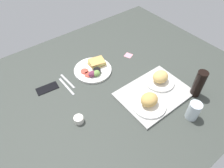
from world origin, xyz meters
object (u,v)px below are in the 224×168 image
drinking_glass (194,111)px  fork (67,81)px  bread_plate_far (149,102)px  serving_tray (154,94)px  soda_bottle (199,84)px  bread_plate_near (160,79)px  espresso_cup (79,120)px  knife (66,86)px  sticky_note (128,55)px  cell_phone (47,88)px  plate_with_salad (94,69)px

drinking_glass → fork: size_ratio=0.70×
bread_plate_far → serving_tray: bearing=-154.3°
soda_bottle → fork: size_ratio=1.14×
bread_plate_near → espresso_cup: 60.07cm
drinking_glass → knife: drinking_glass is taller
espresso_cup → sticky_note: espresso_cup is taller
soda_bottle → bread_plate_far: bearing=-19.6°
bread_plate_near → fork: bread_plate_near is taller
knife → soda_bottle: bearing=46.6°
knife → sticky_note: bearing=88.5°
drinking_glass → fork: 83.70cm
bread_plate_far → sticky_note: 51.87cm
cell_phone → espresso_cup: bearing=102.0°
serving_tray → knife: bearing=-44.6°
soda_bottle → bread_plate_near: bearing=-61.0°
serving_tray → soda_bottle: soda_bottle is taller
bread_plate_near → espresso_cup: bread_plate_near is taller
bread_plate_near → knife: bread_plate_near is taller
bread_plate_far → soda_bottle: bearing=160.4°
plate_with_salad → sticky_note: bearing=176.9°
bread_plate_near → bread_plate_far: 22.07cm
plate_with_salad → soda_bottle: (-39.66, 58.86, 7.92)cm
soda_bottle → cell_phone: 98.28cm
bread_plate_near → soda_bottle: (-11.51, 20.81, 4.78)cm
bread_plate_near → bread_plate_far: same height
bread_plate_near → plate_with_salad: size_ratio=0.74×
sticky_note → plate_with_salad: bearing=-3.1°
plate_with_salad → knife: bearing=3.8°
drinking_glass → knife: size_ratio=0.62×
serving_tray → espresso_cup: (49.71, -12.05, 1.20)cm
bread_plate_far → soda_bottle: (-31.35, 11.14, 4.89)cm
espresso_cup → knife: 30.35cm
espresso_cup → fork: 35.02cm
cell_phone → sticky_note: (-66.65, 6.33, -0.34)cm
knife → sticky_note: (-55.50, 0.16, -0.19)cm
serving_tray → soda_bottle: bearing=143.3°
bread_plate_near → soda_bottle: 24.25cm
cell_phone → sticky_note: cell_phone is taller
drinking_glass → fork: bearing=-58.3°
knife → serving_tray: bearing=44.1°
serving_tray → knife: (41.96, -41.34, -0.55)cm
plate_with_salad → serving_tray: bearing=113.1°
cell_phone → sticky_note: bearing=-178.9°
serving_tray → bread_plate_near: size_ratio=2.22×
fork → cell_phone: bearing=-101.9°
serving_tray → bread_plate_far: bread_plate_far is taller
sticky_note → fork: bearing=-4.5°
serving_tray → sticky_note: size_ratio=8.04×
serving_tray → bread_plate_near: bearing=-153.7°
soda_bottle → cell_phone: bearing=-40.4°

